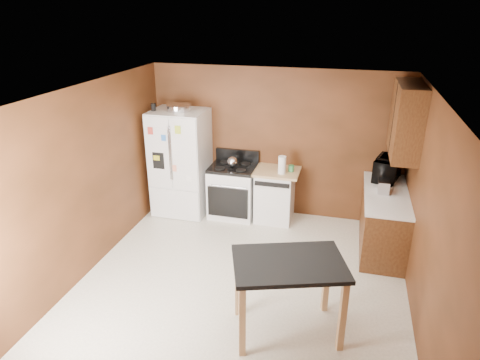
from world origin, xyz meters
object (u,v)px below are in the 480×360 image
at_px(roasting_pan, 179,108).
at_px(dishwasher, 275,194).
at_px(green_canister, 291,168).
at_px(refrigerator, 181,163).
at_px(toaster, 384,186).
at_px(kettle, 232,162).
at_px(gas_range, 233,190).
at_px(island, 289,273).
at_px(pen_cup, 153,107).
at_px(paper_towel, 282,165).
at_px(microwave, 387,169).

relative_size(roasting_pan, dishwasher, 0.45).
bearing_deg(green_canister, refrigerator, -176.83).
height_order(toaster, refrigerator, refrigerator).
xyz_separation_m(kettle, toaster, (2.38, -0.43, 0.00)).
height_order(green_canister, refrigerator, refrigerator).
bearing_deg(toaster, kettle, 169.88).
bearing_deg(gas_range, island, -62.81).
relative_size(roasting_pan, gas_range, 0.37).
xyz_separation_m(roasting_pan, toaster, (3.27, -0.42, -0.86)).
bearing_deg(island, pen_cup, 136.99).
distance_m(green_canister, toaster, 1.50).
bearing_deg(paper_towel, gas_range, 174.06).
height_order(green_canister, gas_range, gas_range).
bearing_deg(paper_towel, island, -78.71).
bearing_deg(green_canister, paper_towel, -135.27).
height_order(microwave, island, microwave).
xyz_separation_m(roasting_pan, island, (2.24, -2.57, -1.09)).
bearing_deg(paper_towel, toaster, -13.84).
bearing_deg(island, paper_towel, 101.29).
distance_m(pen_cup, toaster, 3.79).
xyz_separation_m(pen_cup, refrigerator, (0.38, 0.09, -0.96)).
xyz_separation_m(paper_towel, green_canister, (0.13, 0.13, -0.09)).
distance_m(toaster, microwave, 0.54).
relative_size(green_canister, island, 0.07).
relative_size(kettle, microwave, 0.31).
relative_size(paper_towel, island, 0.21).
bearing_deg(microwave, roasting_pan, 108.59).
xyz_separation_m(toaster, dishwasher, (-1.66, 0.49, -0.54)).
bearing_deg(toaster, microwave, 82.51).
relative_size(paper_towel, dishwasher, 0.32).
xyz_separation_m(paper_towel, toaster, (1.54, -0.38, -0.04)).
bearing_deg(kettle, roasting_pan, -179.57).
xyz_separation_m(toaster, island, (-1.03, -2.15, -0.23)).
bearing_deg(dishwasher, kettle, -174.80).
height_order(kettle, green_canister, kettle).
bearing_deg(refrigerator, gas_range, 3.81).
relative_size(kettle, dishwasher, 0.20).
height_order(pen_cup, gas_range, pen_cup).
xyz_separation_m(dishwasher, island, (0.62, -2.64, 0.31)).
distance_m(pen_cup, island, 3.77).
bearing_deg(roasting_pan, dishwasher, 2.56).
bearing_deg(refrigerator, pen_cup, -166.17).
bearing_deg(island, refrigerator, 131.42).
distance_m(kettle, gas_range, 0.53).
bearing_deg(roasting_pan, pen_cup, -165.04).
relative_size(roasting_pan, toaster, 1.61).
xyz_separation_m(kettle, microwave, (2.45, 0.11, 0.07)).
bearing_deg(kettle, paper_towel, -3.17).
height_order(pen_cup, dishwasher, pen_cup).
relative_size(roasting_pan, microwave, 0.68).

